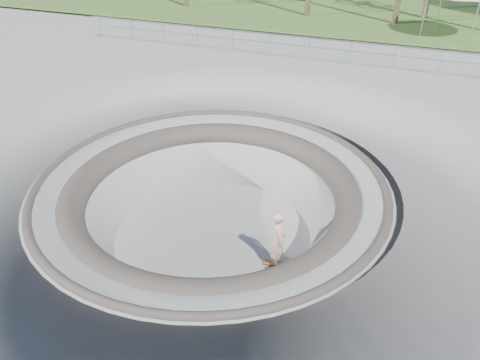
# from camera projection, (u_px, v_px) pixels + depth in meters

# --- Properties ---
(ground) EXTENTS (180.00, 180.00, 0.00)m
(ground) POSITION_uv_depth(u_px,v_px,m) (211.00, 183.00, 13.55)
(ground) COLOR #9F9E9A
(ground) RESTS_ON ground
(skate_bowl) EXTENTS (14.00, 14.00, 4.10)m
(skate_bowl) POSITION_uv_depth(u_px,v_px,m) (213.00, 232.00, 14.52)
(skate_bowl) COLOR #9F9E9A
(skate_bowl) RESTS_ON ground
(distant_hills) EXTENTS (103.20, 45.00, 28.60)m
(distant_hills) POSITION_uv_depth(u_px,v_px,m) (413.00, 16.00, 61.55)
(distant_hills) COLOR olive
(distant_hills) RESTS_ON ground
(safety_railing) EXTENTS (25.00, 0.06, 1.03)m
(safety_railing) POSITION_uv_depth(u_px,v_px,m) (309.00, 47.00, 22.72)
(safety_railing) COLOR #989AA1
(safety_railing) RESTS_ON ground
(skateboard) EXTENTS (0.77, 0.30, 0.08)m
(skateboard) POSITION_uv_depth(u_px,v_px,m) (277.00, 264.00, 13.32)
(skateboard) COLOR brown
(skateboard) RESTS_ON ground
(skater) EXTENTS (0.65, 0.77, 1.78)m
(skater) POSITION_uv_depth(u_px,v_px,m) (279.00, 239.00, 12.84)
(skater) COLOR #DFA690
(skater) RESTS_ON skateboard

